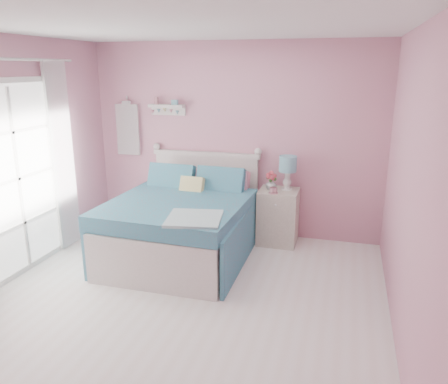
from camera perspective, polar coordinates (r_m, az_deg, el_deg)
The scene contains 12 objects.
floor at distance 4.38m, azimuth -6.57°, elevation -15.17°, with size 4.50×4.50×0.00m, color white.
room_shell at distance 3.81m, azimuth -7.32°, elevation 5.67°, with size 4.50×4.50×4.50m.
bed at distance 5.40m, azimuth -5.37°, elevation -4.29°, with size 1.60×1.98×1.14m.
nightstand at distance 5.81m, azimuth 7.07°, elevation -3.19°, with size 0.50×0.49×0.73m.
table_lamp at distance 5.66m, azimuth 8.33°, elevation 3.33°, with size 0.22×0.22×0.45m.
vase at distance 5.70m, azimuth 6.15°, elevation 1.03°, with size 0.14×0.14×0.14m, color silver.
teacup at distance 5.54m, azimuth 6.46°, elevation 0.21°, with size 0.10×0.10×0.08m, color #C1818F.
roses at distance 5.67m, azimuth 6.16°, elevation 2.12°, with size 0.14×0.11×0.12m.
wall_shelf at distance 6.16m, azimuth -7.44°, elevation 10.95°, with size 0.50×0.15×0.25m.
hanging_dress at distance 6.45m, azimuth -12.46°, elevation 7.95°, with size 0.34×0.03×0.72m, color white.
french_door at distance 5.30m, azimuth -25.34°, elevation 1.52°, with size 0.04×1.32×2.16m.
curtain_far at distance 5.82m, azimuth -20.35°, elevation 4.29°, with size 0.04×0.40×2.32m, color white.
Camera 1 is at (1.48, -3.45, 2.26)m, focal length 35.00 mm.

